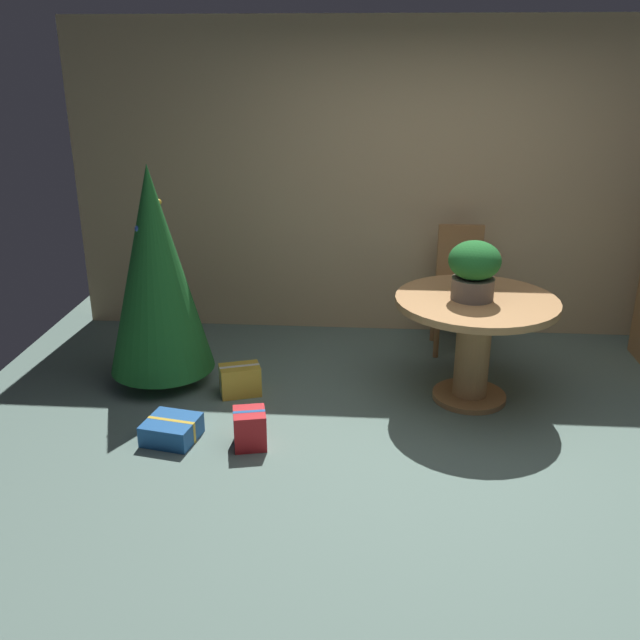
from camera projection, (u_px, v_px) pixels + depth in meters
name	position (u px, v px, depth m)	size (l,w,h in m)	color
ground_plane	(439.00, 459.00, 4.29)	(6.60, 6.60, 0.00)	slate
back_wall_panel	(427.00, 183.00, 5.88)	(6.00, 0.10, 2.60)	tan
round_dining_table	(475.00, 328.00, 4.85)	(1.11, 1.11, 0.76)	#B27F4C
flower_vase	(474.00, 268.00, 4.69)	(0.35, 0.35, 0.40)	#665B51
wooden_chair_far	(459.00, 282.00, 5.75)	(0.41, 0.40, 1.01)	#9E6B3D
holiday_tree	(155.00, 271.00, 5.00)	(0.76, 0.76, 1.62)	brown
gift_box_gold	(240.00, 380.00, 5.07)	(0.33, 0.26, 0.22)	gold
gift_box_blue	(172.00, 430.00, 4.49)	(0.37, 0.36, 0.14)	#1E569E
gift_box_red	(250.00, 429.00, 4.40)	(0.24, 0.24, 0.24)	red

